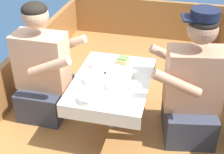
% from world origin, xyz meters
% --- Properties ---
extents(ground_plane, '(60.00, 60.00, 0.00)m').
position_xyz_m(ground_plane, '(0.00, 0.00, 0.00)').
color(ground_plane, navy).
extents(boat_deck, '(1.91, 3.46, 0.29)m').
position_xyz_m(boat_deck, '(0.00, 0.00, 0.15)').
color(boat_deck, '#9E6B38').
rests_on(boat_deck, ground_plane).
extents(gunwale_port, '(0.06, 3.46, 0.41)m').
position_xyz_m(gunwale_port, '(-0.92, 0.00, 0.50)').
color(gunwale_port, '#936033').
rests_on(gunwale_port, boat_deck).
extents(bow_coaming, '(1.79, 0.06, 0.47)m').
position_xyz_m(bow_coaming, '(0.00, 1.70, 0.53)').
color(bow_coaming, '#936033').
rests_on(bow_coaming, boat_deck).
extents(cockpit_table, '(0.56, 0.77, 0.44)m').
position_xyz_m(cockpit_table, '(0.00, -0.06, 0.68)').
color(cockpit_table, '#B2B2B7').
rests_on(cockpit_table, boat_deck).
extents(person_port, '(0.52, 0.44, 0.96)m').
position_xyz_m(person_port, '(-0.58, -0.00, 0.67)').
color(person_port, '#333847').
rests_on(person_port, boat_deck).
extents(person_starboard, '(0.57, 0.52, 1.00)m').
position_xyz_m(person_starboard, '(0.58, 0.00, 0.69)').
color(person_starboard, '#333847').
rests_on(person_starboard, boat_deck).
extents(plate_sandwich, '(0.20, 0.20, 0.01)m').
position_xyz_m(plate_sandwich, '(0.03, 0.18, 0.74)').
color(plate_sandwich, white).
rests_on(plate_sandwich, cockpit_table).
extents(plate_bread, '(0.19, 0.19, 0.01)m').
position_xyz_m(plate_bread, '(0.12, -0.33, 0.74)').
color(plate_bread, white).
rests_on(plate_bread, cockpit_table).
extents(sandwich, '(0.11, 0.10, 0.05)m').
position_xyz_m(sandwich, '(0.03, 0.18, 0.76)').
color(sandwich, tan).
rests_on(sandwich, plate_sandwich).
extents(bowl_port_near, '(0.13, 0.13, 0.04)m').
position_xyz_m(bowl_port_near, '(0.04, -0.16, 0.75)').
color(bowl_port_near, white).
rests_on(bowl_port_near, cockpit_table).
extents(bowl_starboard_near, '(0.13, 0.13, 0.04)m').
position_xyz_m(bowl_starboard_near, '(-0.13, -0.13, 0.75)').
color(bowl_starboard_near, white).
rests_on(bowl_starboard_near, cockpit_table).
extents(bowl_center_far, '(0.14, 0.14, 0.04)m').
position_xyz_m(bowl_center_far, '(-0.09, -0.35, 0.75)').
color(bowl_center_far, white).
rests_on(bowl_center_far, cockpit_table).
extents(bowl_port_far, '(0.14, 0.14, 0.04)m').
position_xyz_m(bowl_port_far, '(0.08, -0.01, 0.75)').
color(bowl_port_far, white).
rests_on(bowl_port_far, cockpit_table).
extents(coffee_cup_port, '(0.10, 0.08, 0.06)m').
position_xyz_m(coffee_cup_port, '(-0.16, 0.08, 0.76)').
color(coffee_cup_port, white).
rests_on(coffee_cup_port, cockpit_table).
extents(coffee_cup_starboard, '(0.09, 0.06, 0.05)m').
position_xyz_m(coffee_cup_starboard, '(0.18, -0.15, 0.76)').
color(coffee_cup_starboard, white).
rests_on(coffee_cup_starboard, cockpit_table).
extents(utensil_fork_starboard, '(0.04, 0.17, 0.00)m').
position_xyz_m(utensil_fork_starboard, '(-0.06, -0.04, 0.73)').
color(utensil_fork_starboard, silver).
rests_on(utensil_fork_starboard, cockpit_table).
extents(utensil_spoon_port, '(0.15, 0.11, 0.01)m').
position_xyz_m(utensil_spoon_port, '(0.02, -0.28, 0.73)').
color(utensil_spoon_port, silver).
rests_on(utensil_spoon_port, cockpit_table).
extents(utensil_fork_port, '(0.15, 0.11, 0.00)m').
position_xyz_m(utensil_fork_port, '(0.20, 0.30, 0.73)').
color(utensil_fork_port, silver).
rests_on(utensil_fork_port, cockpit_table).
extents(utensil_spoon_center, '(0.09, 0.16, 0.01)m').
position_xyz_m(utensil_spoon_center, '(-0.21, -0.35, 0.73)').
color(utensil_spoon_center, silver).
rests_on(utensil_spoon_center, cockpit_table).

